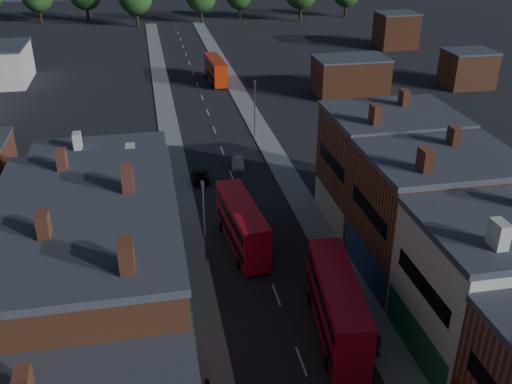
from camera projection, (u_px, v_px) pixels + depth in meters
name	position (u px, v px, depth m)	size (l,w,h in m)	color
pavement_west	(176.00, 173.00, 69.42)	(3.00, 200.00, 0.12)	gray
pavement_east	(280.00, 165.00, 71.67)	(3.00, 200.00, 0.12)	gray
lamp_post_2	(204.00, 217.00, 50.03)	(0.25, 0.70, 8.12)	slate
lamp_post_3	(255.00, 105.00, 78.12)	(0.25, 0.70, 8.12)	slate
bus_0	(242.00, 224.00, 53.36)	(3.46, 10.97, 4.66)	red
bus_1	(337.00, 305.00, 42.27)	(3.95, 11.75, 4.98)	red
bus_2	(216.00, 70.00, 103.95)	(3.06, 10.42, 4.45)	red
car_2	(201.00, 177.00, 67.21)	(1.83, 3.96, 1.10)	black
car_3	(238.00, 162.00, 71.00)	(1.62, 3.98, 1.16)	silver
ped_3	(378.00, 346.00, 40.73)	(1.09, 0.49, 1.86)	#5B554E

